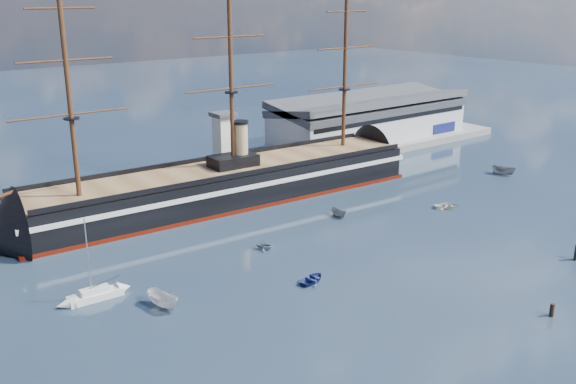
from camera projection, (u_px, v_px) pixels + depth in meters
ground at (302, 222)px, 127.59m from camera, size 600.00×600.00×0.00m
quay at (243, 175)px, 160.60m from camera, size 180.00×18.00×2.00m
warehouse at (370, 118)px, 189.19m from camera, size 63.00×21.00×11.60m
quay_tower at (224, 143)px, 151.32m from camera, size 5.00×5.00×15.00m
warship at (219, 186)px, 137.61m from camera, size 113.25×20.49×53.94m
sailboat at (95, 294)px, 95.65m from camera, size 8.20×2.73×12.97m
motorboat_a at (164, 308)px, 93.15m from camera, size 7.94×3.96×3.04m
motorboat_b at (312, 282)px, 101.62m from camera, size 2.12×3.43×1.50m
motorboat_c at (339, 217)px, 130.75m from camera, size 5.09×2.06×2.00m
motorboat_d at (265, 250)px, 114.14m from camera, size 5.60×4.99×1.94m
motorboat_e at (447, 208)px, 135.80m from camera, size 3.02×3.39×1.52m
motorboat_f at (503, 175)px, 160.45m from camera, size 7.33×4.34×2.76m
piling_near_mid at (551, 316)px, 90.89m from camera, size 0.64×0.64×2.62m
piling_near_right at (575, 260)px, 109.75m from camera, size 0.64×0.64×3.57m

